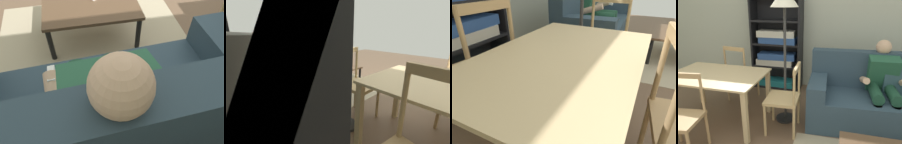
{
  "view_description": "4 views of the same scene",
  "coord_description": "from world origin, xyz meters",
  "views": [
    {
      "loc": [
        1.53,
        2.51,
        1.6
      ],
      "look_at": [
        1.38,
        1.79,
        0.75
      ],
      "focal_mm": 35.78,
      "sensor_mm": 36.0,
      "label": 1
    },
    {
      "loc": [
        -0.96,
        2.67,
        1.16
      ],
      "look_at": [
        1.36,
        0.61,
        0.23
      ],
      "focal_mm": 22.59,
      "sensor_mm": 36.0,
      "label": 2
    },
    {
      "loc": [
        -1.73,
        0.89,
        1.14
      ],
      "look_at": [
        -0.82,
        1.34,
        0.6
      ],
      "focal_mm": 29.8,
      "sensor_mm": 36.0,
      "label": 3
    },
    {
      "loc": [
        0.86,
        -0.97,
        1.69
      ],
      "look_at": [
        0.28,
        1.2,
        0.9
      ],
      "focal_mm": 32.71,
      "sensor_mm": 36.0,
      "label": 4
    }
  ],
  "objects": [
    {
      "name": "wall_back",
      "position": [
        0.0,
        3.02,
        1.32
      ],
      "size": [
        7.12,
        0.12,
        2.64
      ],
      "primitive_type": "cube",
      "color": "beige",
      "rests_on": "ground_plane"
    },
    {
      "name": "floor_lamp",
      "position": [
        0.11,
        1.59,
        1.57
      ],
      "size": [
        0.36,
        0.36,
        1.85
      ],
      "color": "black",
      "rests_on": "ground_plane"
    },
    {
      "name": "bookshelf",
      "position": [
        -0.39,
        2.78,
        0.78
      ],
      "size": [
        0.97,
        0.36,
        1.78
      ],
      "color": "black",
      "rests_on": "ground_plane"
    },
    {
      "name": "dining_table",
      "position": [
        -0.82,
        1.34,
        0.62
      ],
      "size": [
        1.32,
        0.88,
        0.72
      ],
      "color": "#D1B27F",
      "rests_on": "ground_plane"
    },
    {
      "name": "person_lounging",
      "position": [
        1.44,
        1.87,
        0.61
      ],
      "size": [
        0.61,
        0.92,
        1.17
      ],
      "color": "#23563D",
      "rests_on": "ground_plane"
    },
    {
      "name": "dining_chair_facing_couch",
      "position": [
        0.17,
        1.34,
        0.47
      ],
      "size": [
        0.44,
        0.44,
        0.93
      ],
      "color": "tan",
      "rests_on": "ground_plane"
    },
    {
      "name": "dining_chair_by_doorway",
      "position": [
        -0.82,
        0.63,
        0.45
      ],
      "size": [
        0.48,
        0.48,
        0.93
      ],
      "color": "tan",
      "rests_on": "ground_plane"
    },
    {
      "name": "dining_chair_near_wall",
      "position": [
        -0.82,
        2.05,
        0.48
      ],
      "size": [
        0.47,
        0.47,
        0.99
      ],
      "color": "tan",
      "rests_on": "ground_plane"
    },
    {
      "name": "couch",
      "position": [
        1.39,
        1.86,
        0.36
      ],
      "size": [
        1.94,
        0.97,
        0.99
      ],
      "color": "#2D4251",
      "rests_on": "ground_plane"
    }
  ]
}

